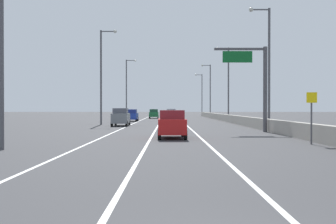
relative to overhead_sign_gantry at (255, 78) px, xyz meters
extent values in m
plane|color=#38383A|center=(-7.03, 34.21, -4.73)|extent=(320.00, 320.00, 0.00)
cube|color=silver|center=(-12.53, 25.21, -4.73)|extent=(0.16, 130.00, 0.00)
cube|color=silver|center=(-9.03, 25.21, -4.73)|extent=(0.16, 130.00, 0.00)
cube|color=silver|center=(-5.53, 25.21, -4.73)|extent=(0.16, 130.00, 0.00)
cube|color=#9E998E|center=(1.34, 10.21, -4.18)|extent=(0.60, 120.00, 1.10)
cylinder|color=#47474C|center=(0.74, 0.02, -0.98)|extent=(0.36, 0.36, 7.50)
cube|color=#47474C|center=(-1.51, 0.02, 2.57)|extent=(4.50, 0.20, 0.20)
cube|color=#0C5923|center=(-1.73, -0.10, 1.87)|extent=(2.60, 0.10, 1.00)
cylinder|color=#4C4C51|center=(0.44, -12.06, -3.53)|extent=(0.10, 0.10, 2.40)
cube|color=yellow|center=(0.44, -12.10, -2.03)|extent=(0.60, 0.04, 0.60)
cylinder|color=#4C4C51|center=(2.19, 4.36, 1.27)|extent=(0.24, 0.24, 11.99)
cube|color=#4C4C51|center=(1.29, 4.36, 7.12)|extent=(1.80, 0.12, 0.12)
sphere|color=beige|center=(0.39, 4.36, 7.12)|extent=(0.44, 0.44, 0.44)
cylinder|color=#4C4C51|center=(2.05, 29.78, 1.27)|extent=(0.24, 0.24, 11.99)
cube|color=#4C4C51|center=(1.15, 29.78, 7.12)|extent=(1.80, 0.12, 0.12)
sphere|color=beige|center=(0.25, 29.78, 7.12)|extent=(0.44, 0.44, 0.44)
cylinder|color=#4C4C51|center=(1.79, 55.20, 1.27)|extent=(0.24, 0.24, 11.99)
cube|color=#4C4C51|center=(0.89, 55.20, 7.12)|extent=(1.80, 0.12, 0.12)
sphere|color=beige|center=(-0.01, 55.20, 7.12)|extent=(0.44, 0.44, 0.44)
cylinder|color=#4C4C51|center=(2.10, 80.62, 1.27)|extent=(0.24, 0.24, 11.99)
cube|color=#4C4C51|center=(1.20, 80.62, 7.12)|extent=(1.80, 0.12, 0.12)
sphere|color=beige|center=(0.30, 80.62, 7.12)|extent=(0.44, 0.44, 0.44)
cylinder|color=#4C4C51|center=(-16.34, 15.44, 1.27)|extent=(0.24, 0.24, 11.99)
cube|color=#4C4C51|center=(-15.44, 15.44, 7.12)|extent=(1.80, 0.12, 0.12)
sphere|color=beige|center=(-14.54, 15.44, 7.12)|extent=(0.44, 0.44, 0.44)
cylinder|color=#4C4C51|center=(-16.33, 45.95, 1.27)|extent=(0.24, 0.24, 11.99)
cube|color=#4C4C51|center=(-15.43, 45.95, 7.12)|extent=(1.80, 0.12, 0.12)
sphere|color=beige|center=(-14.53, 45.95, 7.12)|extent=(0.44, 0.44, 0.44)
cube|color=#B7B7BC|center=(-7.26, 38.06, -3.87)|extent=(1.83, 4.30, 1.03)
cube|color=gray|center=(-7.26, 37.63, -3.06)|extent=(1.61, 1.94, 0.60)
cylinder|color=black|center=(-8.09, 39.75, -4.39)|extent=(0.22, 0.68, 0.68)
cylinder|color=black|center=(-6.43, 39.76, -4.39)|extent=(0.22, 0.68, 0.68)
cylinder|color=black|center=(-8.09, 36.35, -4.39)|extent=(0.22, 0.68, 0.68)
cylinder|color=black|center=(-6.42, 36.36, -4.39)|extent=(0.22, 0.68, 0.68)
cube|color=slate|center=(-13.40, 11.90, -3.81)|extent=(1.88, 4.53, 1.15)
cube|color=#4D505A|center=(-13.39, 11.45, -2.94)|extent=(1.64, 2.05, 0.60)
cylinder|color=black|center=(-14.26, 13.70, -4.39)|extent=(0.23, 0.68, 0.68)
cylinder|color=black|center=(-12.58, 13.72, -4.39)|extent=(0.23, 0.68, 0.68)
cylinder|color=black|center=(-14.22, 10.09, -4.39)|extent=(0.23, 0.68, 0.68)
cylinder|color=black|center=(-12.54, 10.11, -4.39)|extent=(0.23, 0.68, 0.68)
cube|color=#1E389E|center=(-13.62, 28.20, -3.90)|extent=(1.85, 4.12, 0.97)
cube|color=navy|center=(-13.62, 27.79, -3.11)|extent=(1.63, 1.86, 0.60)
cylinder|color=black|center=(-14.46, 29.81, -4.39)|extent=(0.22, 0.68, 0.68)
cylinder|color=black|center=(-12.78, 29.81, -4.39)|extent=(0.22, 0.68, 0.68)
cylinder|color=black|center=(-14.46, 26.59, -4.39)|extent=(0.22, 0.68, 0.68)
cylinder|color=black|center=(-12.78, 26.59, -4.39)|extent=(0.22, 0.68, 0.68)
cube|color=red|center=(-7.57, -7.31, -3.88)|extent=(1.94, 4.26, 1.01)
cube|color=maroon|center=(-7.56, -7.73, -3.08)|extent=(1.68, 1.93, 0.60)
cylinder|color=black|center=(-8.45, -5.66, -4.39)|extent=(0.23, 0.68, 0.68)
cylinder|color=black|center=(-6.74, -5.63, -4.39)|extent=(0.23, 0.68, 0.68)
cylinder|color=black|center=(-8.39, -8.99, -4.39)|extent=(0.23, 0.68, 0.68)
cylinder|color=black|center=(-6.68, -8.96, -4.39)|extent=(0.23, 0.68, 0.68)
cube|color=#196033|center=(-10.75, 46.58, -3.91)|extent=(1.96, 4.42, 0.96)
cube|color=#1C4633|center=(-10.74, 46.14, -3.12)|extent=(1.69, 2.01, 0.60)
cylinder|color=black|center=(-11.64, 48.30, -4.39)|extent=(0.23, 0.68, 0.68)
cylinder|color=black|center=(-9.94, 48.34, -4.39)|extent=(0.23, 0.68, 0.68)
cylinder|color=black|center=(-11.57, 44.82, -4.39)|extent=(0.23, 0.68, 0.68)
cylinder|color=black|center=(-9.86, 44.86, -4.39)|extent=(0.23, 0.68, 0.68)
camera|label=1|loc=(-7.83, -34.83, -2.65)|focal=42.33mm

